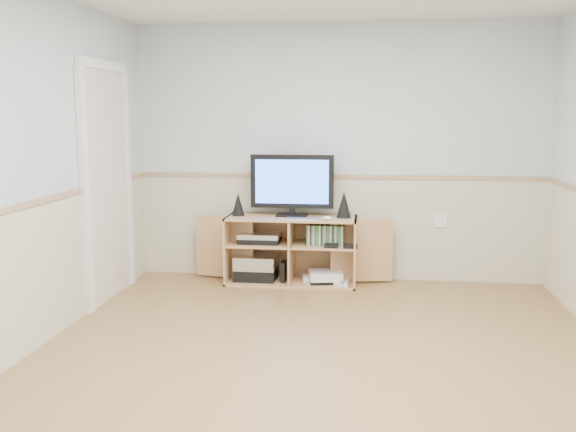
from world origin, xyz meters
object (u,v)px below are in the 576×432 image
Objects in this scene: monitor at (292,183)px; game_consoles at (324,277)px; media_cabinet at (292,248)px; keyboard at (302,219)px.

monitor reaches higher than game_consoles.
monitor is 1.74× the size of game_consoles.
media_cabinet is 6.57× the size of keyboard.
monitor is at bearing -90.00° from media_cabinet.
keyboard is (0.12, -0.20, 0.32)m from media_cabinet.
keyboard is at bearing -58.48° from media_cabinet.
media_cabinet is at bearing 90.00° from monitor.
keyboard is at bearing -57.48° from monitor.
keyboard is (0.12, -0.19, -0.31)m from monitor.
monitor is 2.70× the size of keyboard.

